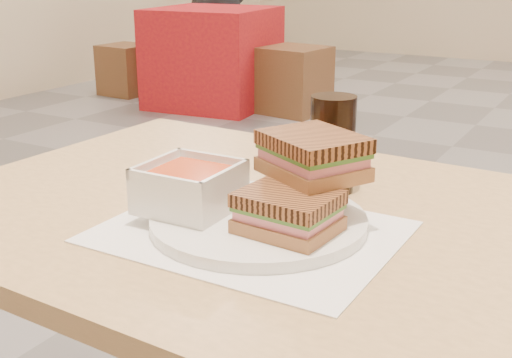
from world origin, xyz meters
The scene contains 10 objects.
main_table centered at (0.10, -1.93, 0.64)m, with size 1.22×0.74×0.75m.
tray_liner centered at (0.01, -2.01, 0.75)m, with size 0.37×0.29×0.00m.
plate centered at (0.01, -1.99, 0.76)m, with size 0.28×0.28×0.02m.
soup_bowl centered at (-0.08, -2.02, 0.79)m, with size 0.12×0.12×0.06m.
panini_lower centered at (0.07, -2.02, 0.79)m, with size 0.12×0.10×0.05m.
panini_upper centered at (0.06, -1.94, 0.85)m, with size 0.16×0.15×0.06m.
cola_glass centered at (0.03, -1.81, 0.82)m, with size 0.07×0.07×0.15m.
bg_table_0 centered at (-2.41, 1.52, 0.37)m, with size 0.92×0.92×0.73m.
bg_chair_0l centered at (-3.28, 1.52, 0.20)m, with size 0.38×0.38×0.41m.
bg_chair_0r centered at (-1.75, 1.59, 0.24)m, with size 0.47×0.47×0.48m.
Camera 1 is at (0.41, -2.69, 1.09)m, focal length 46.40 mm.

